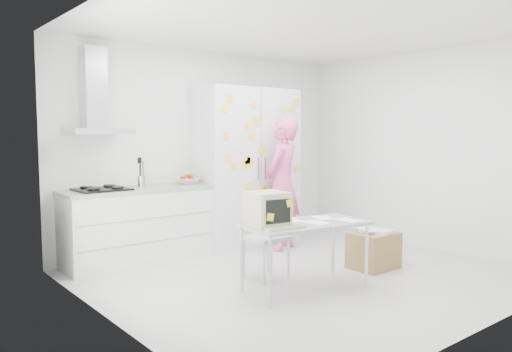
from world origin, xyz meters
TOP-DOWN VIEW (x-y plane):
  - floor at (0.00, 0.00)m, footprint 4.50×4.00m
  - walls at (0.00, 0.72)m, footprint 4.52×4.01m
  - ceiling at (0.00, 0.00)m, footprint 4.50×4.00m
  - counter_run at (-1.20, 1.70)m, footprint 1.84×0.63m
  - range_hood at (-1.65, 1.84)m, footprint 0.70×0.48m
  - tall_cabinet at (0.45, 1.67)m, footprint 1.50×0.68m
  - person at (0.62, 1.10)m, footprint 0.77×0.66m
  - desk at (-0.64, -0.29)m, footprint 1.35×0.81m
  - chair at (-0.43, 0.26)m, footprint 0.43×0.43m
  - cardboard_box at (0.81, -0.29)m, footprint 0.53×0.44m

SIDE VIEW (x-z plane):
  - floor at x=0.00m, z-range -0.02..0.00m
  - cardboard_box at x=0.81m, z-range -0.01..0.45m
  - counter_run at x=-1.20m, z-range -0.17..1.11m
  - chair at x=-0.43m, z-range 0.06..1.00m
  - desk at x=-0.64m, z-range 0.26..1.28m
  - person at x=0.62m, z-range 0.00..1.79m
  - tall_cabinet at x=0.45m, z-range 0.00..2.20m
  - walls at x=0.00m, z-range 0.00..2.70m
  - range_hood at x=-1.65m, z-range 1.45..2.46m
  - ceiling at x=0.00m, z-range 2.69..2.71m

